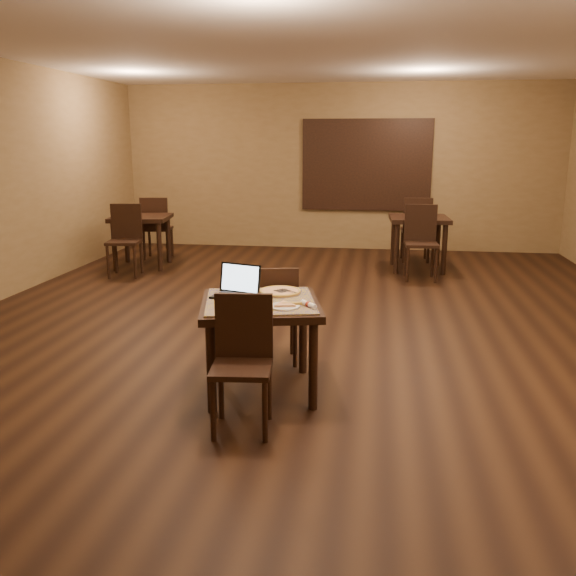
% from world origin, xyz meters
% --- Properties ---
extents(ground, '(10.00, 10.00, 0.00)m').
position_xyz_m(ground, '(0.00, 0.00, 0.00)').
color(ground, black).
rests_on(ground, ground).
extents(wall_back, '(8.00, 0.02, 3.00)m').
position_xyz_m(wall_back, '(0.00, 5.00, 1.50)').
color(wall_back, olive).
rests_on(wall_back, ground).
extents(wall_front, '(8.00, 0.02, 3.00)m').
position_xyz_m(wall_front, '(0.00, -5.00, 1.50)').
color(wall_front, olive).
rests_on(wall_front, ground).
extents(ceiling, '(8.00, 10.00, 0.02)m').
position_xyz_m(ceiling, '(0.00, 0.00, 3.00)').
color(ceiling, silver).
rests_on(ceiling, wall_back).
extents(mural, '(2.34, 0.05, 1.64)m').
position_xyz_m(mural, '(0.50, 4.96, 1.55)').
color(mural, '#254C88').
rests_on(mural, wall_back).
extents(tiled_table, '(1.10, 1.10, 0.76)m').
position_xyz_m(tiled_table, '(-0.16, -1.87, 0.66)').
color(tiled_table, black).
rests_on(tiled_table, ground).
extents(chair_main_near, '(0.45, 0.45, 0.95)m').
position_xyz_m(chair_main_near, '(-0.17, -2.49, 0.53)').
color(chair_main_near, black).
rests_on(chair_main_near, ground).
extents(chair_main_far, '(0.47, 0.47, 0.91)m').
position_xyz_m(chair_main_far, '(-0.14, -1.25, 0.51)').
color(chair_main_far, black).
rests_on(chair_main_far, ground).
extents(laptop, '(0.43, 0.39, 0.25)m').
position_xyz_m(laptop, '(-0.36, -1.76, 0.83)').
color(laptop, black).
rests_on(laptop, tiled_table).
extents(plate, '(0.23, 0.23, 0.01)m').
position_xyz_m(plate, '(0.06, -2.05, 0.77)').
color(plate, white).
rests_on(plate, tiled_table).
extents(pizza_slice, '(0.23, 0.23, 0.02)m').
position_xyz_m(pizza_slice, '(0.06, -2.05, 0.79)').
color(pizza_slice, '#FBE3A7').
rests_on(pizza_slice, plate).
extents(pizza_pan, '(0.35, 0.35, 0.01)m').
position_xyz_m(pizza_pan, '(-0.04, -1.63, 0.77)').
color(pizza_pan, silver).
rests_on(pizza_pan, tiled_table).
extents(pizza_whole, '(0.34, 0.34, 0.02)m').
position_xyz_m(pizza_whole, '(-0.04, -1.63, 0.78)').
color(pizza_whole, '#FBE3A7').
rests_on(pizza_whole, pizza_pan).
extents(spatula, '(0.26, 0.26, 0.01)m').
position_xyz_m(spatula, '(-0.02, -1.65, 0.79)').
color(spatula, silver).
rests_on(spatula, pizza_whole).
extents(napkin_roll, '(0.14, 0.16, 0.04)m').
position_xyz_m(napkin_roll, '(0.24, -2.01, 0.78)').
color(napkin_roll, white).
rests_on(napkin_roll, tiled_table).
extents(other_table_a, '(0.93, 0.93, 0.83)m').
position_xyz_m(other_table_a, '(1.37, 3.21, 0.69)').
color(other_table_a, black).
rests_on(other_table_a, ground).
extents(other_table_a_chair_near, '(0.49, 0.49, 1.08)m').
position_xyz_m(other_table_a_chair_near, '(1.37, 2.58, 0.61)').
color(other_table_a_chair_near, black).
rests_on(other_table_a_chair_near, ground).
extents(other_table_a_chair_far, '(0.49, 0.49, 1.08)m').
position_xyz_m(other_table_a_chair_far, '(1.38, 3.84, 0.61)').
color(other_table_a_chair_far, black).
rests_on(other_table_a_chair_far, ground).
extents(other_table_b, '(0.99, 0.99, 0.82)m').
position_xyz_m(other_table_b, '(-3.00, 2.80, 0.68)').
color(other_table_b, black).
rests_on(other_table_b, ground).
extents(other_table_b_chair_near, '(0.52, 0.52, 1.06)m').
position_xyz_m(other_table_b_chair_near, '(-3.01, 2.18, 0.60)').
color(other_table_b_chair_near, black).
rests_on(other_table_b_chair_near, ground).
extents(other_table_b_chair_far, '(0.52, 0.52, 1.06)m').
position_xyz_m(other_table_b_chair_far, '(-2.98, 3.42, 0.60)').
color(other_table_b_chair_far, black).
rests_on(other_table_b_chair_far, ground).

